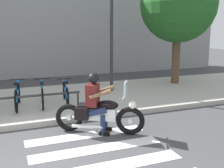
{
  "coord_description": "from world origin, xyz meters",
  "views": [
    {
      "loc": [
        -0.3,
        -4.3,
        2.47
      ],
      "look_at": [
        2.35,
        2.38,
        1.01
      ],
      "focal_mm": 44.29,
      "sensor_mm": 36.0,
      "label": 1
    }
  ],
  "objects_px": {
    "tree_near_rack": "(178,5)",
    "rider": "(96,99)",
    "motorcycle": "(99,114)",
    "bicycle_4": "(66,93)",
    "bicycle_3": "(42,94)",
    "street_lamp": "(112,21)",
    "bike_rack": "(18,98)",
    "bicycle_2": "(17,96)"
  },
  "relations": [
    {
      "from": "bicycle_4",
      "to": "bike_rack",
      "type": "height_order",
      "value": "bicycle_4"
    },
    {
      "from": "rider",
      "to": "bicycle_3",
      "type": "distance_m",
      "value": 2.59
    },
    {
      "from": "motorcycle",
      "to": "bicycle_3",
      "type": "bearing_deg",
      "value": 112.36
    },
    {
      "from": "motorcycle",
      "to": "bike_rack",
      "type": "xyz_separation_m",
      "value": [
        -1.72,
        1.88,
        0.09
      ]
    },
    {
      "from": "rider",
      "to": "bike_rack",
      "type": "relative_size",
      "value": 0.42
    },
    {
      "from": "bicycle_3",
      "to": "tree_near_rack",
      "type": "relative_size",
      "value": 0.34
    },
    {
      "from": "rider",
      "to": "tree_near_rack",
      "type": "xyz_separation_m",
      "value": [
        4.85,
        3.86,
        2.57
      ]
    },
    {
      "from": "bicycle_2",
      "to": "street_lamp",
      "type": "xyz_separation_m",
      "value": [
        3.41,
        1.07,
        2.22
      ]
    },
    {
      "from": "bicycle_2",
      "to": "tree_near_rack",
      "type": "relative_size",
      "value": 0.35
    },
    {
      "from": "bicycle_4",
      "to": "bike_rack",
      "type": "xyz_separation_m",
      "value": [
        -1.44,
        -0.55,
        0.08
      ]
    },
    {
      "from": "motorcycle",
      "to": "tree_near_rack",
      "type": "relative_size",
      "value": 0.39
    },
    {
      "from": "bike_rack",
      "to": "street_lamp",
      "type": "xyz_separation_m",
      "value": [
        3.41,
        1.62,
        2.17
      ]
    },
    {
      "from": "bicycle_3",
      "to": "bicycle_4",
      "type": "xyz_separation_m",
      "value": [
        0.72,
        0.0,
        -0.02
      ]
    },
    {
      "from": "bicycle_3",
      "to": "street_lamp",
      "type": "height_order",
      "value": "street_lamp"
    },
    {
      "from": "rider",
      "to": "tree_near_rack",
      "type": "distance_m",
      "value": 6.7
    },
    {
      "from": "motorcycle",
      "to": "bicycle_4",
      "type": "xyz_separation_m",
      "value": [
        -0.28,
        2.43,
        0.01
      ]
    },
    {
      "from": "motorcycle",
      "to": "bicycle_2",
      "type": "xyz_separation_m",
      "value": [
        -1.72,
        2.43,
        0.04
      ]
    },
    {
      "from": "rider",
      "to": "bicycle_3",
      "type": "relative_size",
      "value": 0.85
    },
    {
      "from": "rider",
      "to": "bicycle_4",
      "type": "height_order",
      "value": "rider"
    },
    {
      "from": "rider",
      "to": "bicycle_2",
      "type": "bearing_deg",
      "value": 124.72
    },
    {
      "from": "bicycle_3",
      "to": "bike_rack",
      "type": "bearing_deg",
      "value": -142.37
    },
    {
      "from": "bicycle_4",
      "to": "street_lamp",
      "type": "distance_m",
      "value": 3.18
    },
    {
      "from": "motorcycle",
      "to": "bicycle_2",
      "type": "bearing_deg",
      "value": 125.26
    },
    {
      "from": "bike_rack",
      "to": "tree_near_rack",
      "type": "bearing_deg",
      "value": 17.28
    },
    {
      "from": "motorcycle",
      "to": "bicycle_4",
      "type": "height_order",
      "value": "motorcycle"
    },
    {
      "from": "bike_rack",
      "to": "bicycle_3",
      "type": "bearing_deg",
      "value": 37.63
    },
    {
      "from": "street_lamp",
      "to": "tree_near_rack",
      "type": "height_order",
      "value": "tree_near_rack"
    },
    {
      "from": "bicycle_2",
      "to": "tree_near_rack",
      "type": "bearing_deg",
      "value": 12.73
    },
    {
      "from": "bicycle_3",
      "to": "street_lamp",
      "type": "relative_size",
      "value": 0.38
    },
    {
      "from": "rider",
      "to": "street_lamp",
      "type": "relative_size",
      "value": 0.32
    },
    {
      "from": "bike_rack",
      "to": "street_lamp",
      "type": "height_order",
      "value": "street_lamp"
    },
    {
      "from": "rider",
      "to": "bicycle_2",
      "type": "relative_size",
      "value": 0.84
    },
    {
      "from": "bike_rack",
      "to": "rider",
      "type": "bearing_deg",
      "value": -47.94
    },
    {
      "from": "bicycle_3",
      "to": "rider",
      "type": "bearing_deg",
      "value": -68.6
    },
    {
      "from": "rider",
      "to": "bicycle_2",
      "type": "height_order",
      "value": "rider"
    },
    {
      "from": "bike_rack",
      "to": "tree_near_rack",
      "type": "xyz_separation_m",
      "value": [
        6.5,
        2.02,
        2.84
      ]
    },
    {
      "from": "bicycle_4",
      "to": "tree_near_rack",
      "type": "distance_m",
      "value": 6.03
    },
    {
      "from": "motorcycle",
      "to": "bicycle_2",
      "type": "relative_size",
      "value": 1.1
    },
    {
      "from": "bicycle_3",
      "to": "bicycle_4",
      "type": "bearing_deg",
      "value": 0.04
    },
    {
      "from": "rider",
      "to": "street_lamp",
      "type": "bearing_deg",
      "value": 63.08
    },
    {
      "from": "tree_near_rack",
      "to": "rider",
      "type": "bearing_deg",
      "value": -141.48
    },
    {
      "from": "street_lamp",
      "to": "tree_near_rack",
      "type": "distance_m",
      "value": 3.19
    }
  ]
}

